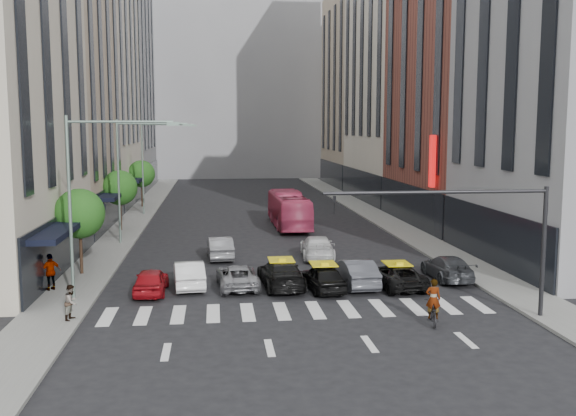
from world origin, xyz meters
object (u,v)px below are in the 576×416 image
object	(u,v)px
streetlamp_far	(152,155)
pedestrian_near	(71,302)
taxi_left	(281,274)
taxi_center	(323,277)
streetlamp_mid	(131,164)
bus	(289,210)
pedestrian_far	(51,272)
car_red	(151,281)
streetlamp_near	(89,183)
motorcycle	(433,313)
car_white_front	(189,274)

from	to	relation	value
streetlamp_far	pedestrian_near	size ratio (longest dim) A/B	5.74
taxi_left	taxi_center	world-z (taller)	taxi_left
streetlamp_mid	pedestrian_near	bearing A→B (deg)	-91.06
bus	pedestrian_far	bearing A→B (deg)	53.21
car_red	taxi_center	bearing A→B (deg)	178.80
taxi_left	bus	world-z (taller)	bus
streetlamp_far	streetlamp_mid	bearing A→B (deg)	-90.00
streetlamp_near	car_red	world-z (taller)	streetlamp_near
streetlamp_near	taxi_center	bearing A→B (deg)	5.22
streetlamp_near	bus	bearing A→B (deg)	61.58
pedestrian_far	pedestrian_near	bearing A→B (deg)	70.90
streetlamp_near	taxi_left	bearing A→B (deg)	11.72
streetlamp_mid	pedestrian_far	xyz separation A→B (m)	(-2.56, -13.78, -4.79)
streetlamp_far	pedestrian_far	bearing A→B (deg)	-94.91
streetlamp_far	streetlamp_near	bearing A→B (deg)	-90.00
streetlamp_near	motorcycle	distance (m)	17.17
streetlamp_near	pedestrian_far	distance (m)	5.87
car_white_front	taxi_center	size ratio (longest dim) A/B	1.06
streetlamp_mid	car_white_front	bearing A→B (deg)	-71.29
motorcycle	pedestrian_far	bearing A→B (deg)	-10.43
pedestrian_near	taxi_left	bearing A→B (deg)	-47.02
streetlamp_near	pedestrian_near	xyz separation A→B (m)	(-0.36, -3.24, -4.97)
streetlamp_mid	motorcycle	size ratio (longest dim) A/B	4.74
taxi_left	motorcycle	distance (m)	9.36
streetlamp_far	car_white_front	xyz separation A→B (m)	(4.55, -29.43, -5.18)
streetlamp_near	streetlamp_mid	xyz separation A→B (m)	(0.00, 16.00, 0.00)
car_white_front	pedestrian_far	size ratio (longest dim) A/B	2.29
streetlamp_mid	motorcycle	world-z (taller)	streetlamp_mid
taxi_center	bus	bearing A→B (deg)	-98.01
streetlamp_far	car_white_front	world-z (taller)	streetlamp_far
bus	pedestrian_near	distance (m)	28.96
car_white_front	taxi_center	distance (m)	7.24
streetlamp_near	motorcycle	xyz separation A→B (m)	(15.42, -5.26, -5.40)
car_red	pedestrian_near	world-z (taller)	pedestrian_near
streetlamp_far	car_red	distance (m)	31.11
pedestrian_far	car_red	bearing A→B (deg)	130.49
streetlamp_mid	taxi_left	distance (m)	17.71
car_red	bus	size ratio (longest dim) A/B	0.36
car_white_front	pedestrian_far	xyz separation A→B (m)	(-7.10, -0.35, 0.39)
motorcycle	pedestrian_far	size ratio (longest dim) A/B	0.98
streetlamp_far	car_red	bearing A→B (deg)	-85.05
streetlamp_mid	pedestrian_near	distance (m)	19.87
streetlamp_far	taxi_left	world-z (taller)	streetlamp_far
streetlamp_mid	pedestrian_far	world-z (taller)	streetlamp_mid
taxi_center	motorcycle	xyz separation A→B (m)	(3.79, -6.33, -0.21)
taxi_left	motorcycle	xyz separation A→B (m)	(5.93, -7.23, -0.25)
pedestrian_near	pedestrian_far	xyz separation A→B (m)	(-2.20, 5.46, 0.18)
taxi_center	bus	size ratio (longest dim) A/B	0.38
car_white_front	pedestrian_near	distance (m)	7.60
car_red	bus	world-z (taller)	bus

